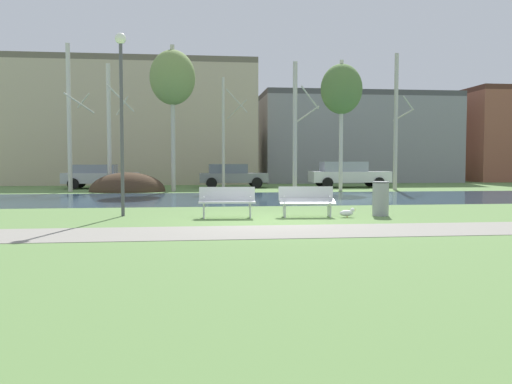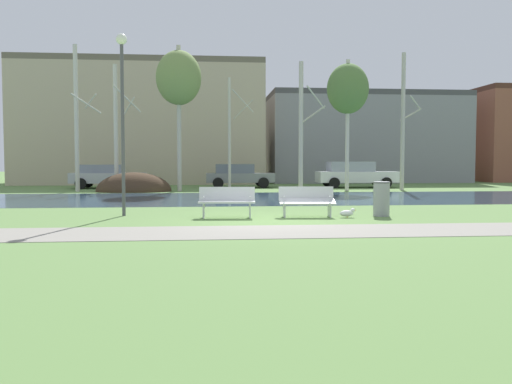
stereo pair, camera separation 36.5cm
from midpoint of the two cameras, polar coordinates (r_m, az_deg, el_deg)
ground_plane at (r=24.21m, az=-2.15°, el=-0.49°), size 120.00×120.00×0.00m
paved_path_strip at (r=12.24m, az=2.35°, el=-4.23°), size 60.00×2.30×0.01m
river_band at (r=23.06m, az=-1.92°, el=-0.67°), size 80.00×8.19×0.01m
soil_mound at (r=28.94m, az=-13.92°, el=0.04°), size 3.97×2.65×2.04m
bench_left at (r=15.19m, az=-3.80°, el=-0.99°), size 1.63×0.66×0.87m
bench_right at (r=15.48m, az=4.77°, el=-0.91°), size 1.63×0.66×0.87m
trash_bin at (r=16.09m, az=12.53°, el=-0.63°), size 0.50×0.50×1.01m
seagull at (r=15.46m, az=9.06°, el=-2.21°), size 0.48×0.18×0.27m
streetlamp at (r=16.21m, az=-14.83°, el=10.06°), size 0.32×0.32×5.30m
birch_far_left at (r=29.80m, az=-19.62°, el=7.54°), size 1.44×2.42×7.71m
birch_left at (r=29.68m, az=-15.70°, el=6.79°), size 1.50×2.41×6.77m
birch_center_left at (r=29.03m, az=-9.27°, el=11.89°), size 2.39×2.39×7.70m
birch_center at (r=29.67m, az=-3.76°, el=6.43°), size 1.42×2.62×6.21m
birch_center_right at (r=28.68m, az=3.91°, el=7.10°), size 1.41×2.54×6.87m
birch_right at (r=29.66m, az=8.76°, el=10.74°), size 2.24×2.24×7.05m
birch_far_right at (r=30.89m, az=14.43°, el=7.31°), size 1.13×1.99×7.56m
parked_van_nearest_silver at (r=32.64m, az=-16.68°, el=1.68°), size 4.25×2.10×1.40m
parked_sedan_second_grey at (r=32.41m, az=-2.95°, el=1.81°), size 4.08×2.04×1.42m
parked_hatch_third_white at (r=33.09m, az=9.44°, el=1.91°), size 4.80×1.95×1.57m
building_beige_block at (r=41.24m, az=-12.82°, el=6.99°), size 17.08×9.84×8.61m
building_grey_warehouse at (r=42.70m, az=10.25°, el=5.66°), size 14.76×6.98×6.77m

